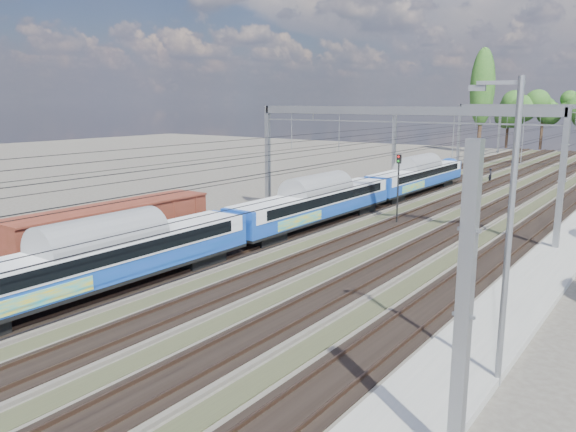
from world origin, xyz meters
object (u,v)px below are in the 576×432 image
Objects in this scene: emu_train at (314,198)px; signal_near at (398,181)px; freight_boxcar at (113,230)px; worker at (490,175)px; lamp_post at (507,224)px.

signal_near is (4.44, 4.91, 1.12)m from emu_train.
emu_train is 6.71m from signal_near.
freight_boxcar reaches higher than worker.
signal_near is 0.54× the size of lamp_post.
freight_boxcar is at bearing 166.18° from lamp_post.
freight_boxcar is at bearing -107.27° from emu_train.
signal_near is at bearing 47.92° from emu_train.
lamp_post is (13.39, -21.15, 2.08)m from signal_near.
emu_train is 4.40× the size of freight_boxcar.
freight_boxcar is at bearing -122.95° from signal_near.
signal_near is at bearing 113.01° from lamp_post.
lamp_post is (17.83, -16.23, 3.20)m from emu_train.
freight_boxcar is 22.67m from lamp_post.
emu_train reaches higher than freight_boxcar.
emu_train is 5.64× the size of lamp_post.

